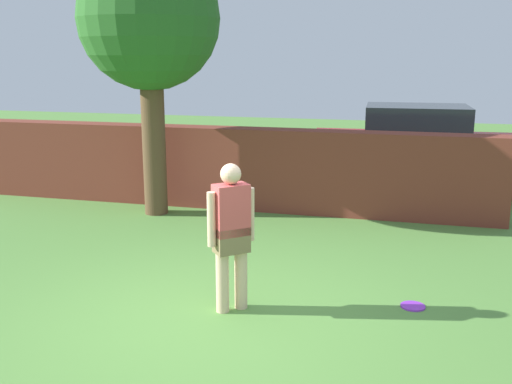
{
  "coord_description": "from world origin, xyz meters",
  "views": [
    {
      "loc": [
        1.97,
        -5.4,
        2.72
      ],
      "look_at": [
        0.09,
        1.74,
        1.0
      ],
      "focal_mm": 41.59,
      "sensor_mm": 36.0,
      "label": 1
    }
  ],
  "objects_px": {
    "person": "(231,231)",
    "car": "(415,148)",
    "tree": "(149,23)",
    "frisbee_purple": "(413,306)"
  },
  "relations": [
    {
      "from": "person",
      "to": "car",
      "type": "height_order",
      "value": "car"
    },
    {
      "from": "frisbee_purple",
      "to": "tree",
      "type": "bearing_deg",
      "value": 145.95
    },
    {
      "from": "tree",
      "to": "frisbee_purple",
      "type": "height_order",
      "value": "tree"
    },
    {
      "from": "tree",
      "to": "car",
      "type": "height_order",
      "value": "tree"
    },
    {
      "from": "person",
      "to": "frisbee_purple",
      "type": "height_order",
      "value": "person"
    },
    {
      "from": "tree",
      "to": "car",
      "type": "relative_size",
      "value": 1.04
    },
    {
      "from": "tree",
      "to": "person",
      "type": "bearing_deg",
      "value": -55.07
    },
    {
      "from": "tree",
      "to": "frisbee_purple",
      "type": "distance_m",
      "value": 6.18
    },
    {
      "from": "tree",
      "to": "frisbee_purple",
      "type": "xyz_separation_m",
      "value": [
        4.37,
        -2.96,
        -3.21
      ]
    },
    {
      "from": "person",
      "to": "car",
      "type": "xyz_separation_m",
      "value": [
        1.88,
        6.62,
        -0.04
      ]
    }
  ]
}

